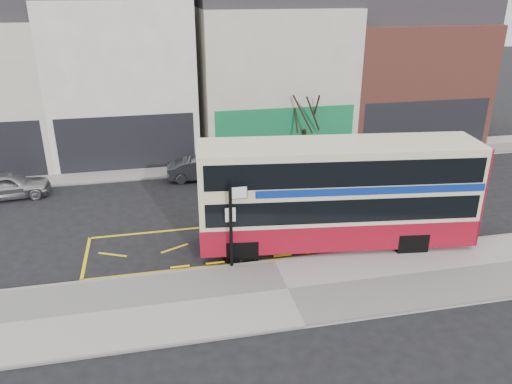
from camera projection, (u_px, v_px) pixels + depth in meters
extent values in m
plane|color=black|center=(272.00, 259.00, 19.15)|extent=(120.00, 120.00, 0.00)
cube|color=#A09D98|center=(288.00, 290.00, 17.04)|extent=(40.00, 4.00, 0.15)
cube|color=gray|center=(274.00, 262.00, 18.78)|extent=(40.00, 0.15, 0.15)
cube|color=#A09D98|center=(227.00, 164.00, 29.04)|extent=(50.00, 3.00, 0.15)
cube|color=white|center=(124.00, 79.00, 29.88)|extent=(8.00, 8.00, 9.00)
cube|color=black|center=(127.00, 144.00, 27.41)|extent=(7.36, 0.06, 3.20)
cube|color=black|center=(128.00, 148.00, 27.50)|extent=(5.60, 0.04, 2.00)
cube|color=beige|center=(270.00, 77.00, 31.71)|extent=(9.00, 8.00, 8.50)
cube|color=#147240|center=(285.00, 135.00, 29.14)|extent=(8.28, 0.06, 3.20)
cube|color=black|center=(285.00, 138.00, 29.24)|extent=(6.30, 0.04, 2.00)
cube|color=#9B4C3E|center=(399.00, 80.00, 33.64)|extent=(9.00, 8.00, 7.50)
cube|color=#28262B|center=(407.00, 7.00, 31.84)|extent=(9.00, 7.20, 1.80)
cube|color=black|center=(426.00, 126.00, 30.88)|extent=(8.28, 0.06, 3.20)
cube|color=black|center=(425.00, 129.00, 30.97)|extent=(6.30, 0.04, 2.00)
cube|color=beige|center=(337.00, 192.00, 19.33)|extent=(10.87, 3.71, 3.92)
cube|color=maroon|center=(335.00, 225.00, 19.88)|extent=(10.91, 3.75, 1.07)
cube|color=maroon|center=(469.00, 187.00, 19.75)|extent=(0.36, 2.45, 3.92)
cube|color=black|center=(337.00, 198.00, 19.43)|extent=(10.45, 3.72, 0.92)
cube|color=black|center=(339.00, 163.00, 18.87)|extent=(10.45, 3.72, 0.97)
cube|color=navy|center=(363.00, 179.00, 19.21)|extent=(8.76, 3.50, 0.29)
cube|color=black|center=(200.00, 209.00, 19.09)|extent=(0.33, 2.22, 1.55)
cube|color=black|center=(198.00, 167.00, 18.44)|extent=(0.33, 2.22, 0.97)
cube|color=black|center=(200.00, 187.00, 18.74)|extent=(0.26, 1.69, 0.34)
cube|color=beige|center=(340.00, 145.00, 18.59)|extent=(10.85, 3.61, 0.12)
cylinder|color=black|center=(242.00, 251.00, 18.72)|extent=(0.99, 0.39, 0.97)
cylinder|color=black|center=(239.00, 225.00, 20.72)|extent=(0.99, 0.39, 0.97)
cylinder|color=black|center=(412.00, 244.00, 19.25)|extent=(0.99, 0.39, 0.97)
cylinder|color=black|center=(393.00, 219.00, 21.26)|extent=(0.99, 0.39, 0.97)
cube|color=black|center=(231.00, 226.00, 17.79)|extent=(0.11, 0.11, 3.21)
cube|color=white|center=(239.00, 193.00, 17.36)|extent=(0.58, 0.04, 0.47)
cube|color=white|center=(230.00, 215.00, 17.69)|extent=(0.37, 0.03, 0.53)
imported|color=#9A999D|center=(8.00, 185.00, 24.35)|extent=(4.01, 1.93, 1.32)
imported|color=#42434A|center=(202.00, 169.00, 26.69)|extent=(3.77, 1.53, 1.22)
imported|color=white|center=(369.00, 155.00, 28.67)|extent=(4.79, 2.20, 1.36)
cylinder|color=black|center=(304.00, 145.00, 29.50)|extent=(0.24, 0.24, 1.88)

